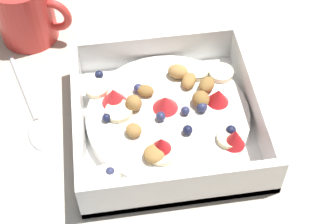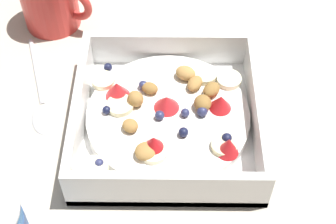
% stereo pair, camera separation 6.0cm
% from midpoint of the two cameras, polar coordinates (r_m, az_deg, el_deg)
% --- Properties ---
extents(ground_plane, '(2.40, 2.40, 0.00)m').
position_cam_midpoint_polar(ground_plane, '(0.63, 1.33, -1.22)').
color(ground_plane, beige).
extents(fruit_bowl, '(0.22, 0.22, 0.06)m').
position_cam_midpoint_polar(fruit_bowl, '(0.61, 2.82, -0.81)').
color(fruit_bowl, white).
rests_on(fruit_bowl, ground).
extents(spoon, '(0.07, 0.17, 0.01)m').
position_cam_midpoint_polar(spoon, '(0.66, -11.57, 1.09)').
color(spoon, silver).
rests_on(spoon, ground).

